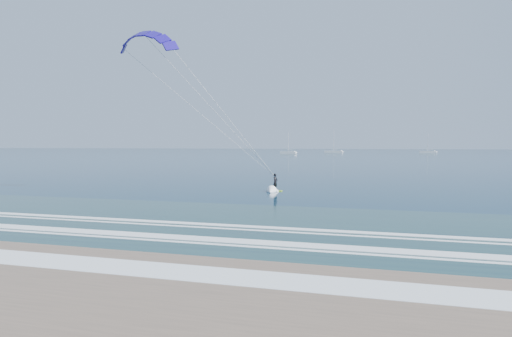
{
  "coord_description": "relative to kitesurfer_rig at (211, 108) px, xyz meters",
  "views": [
    {
      "loc": [
        10.92,
        -15.88,
        4.9
      ],
      "look_at": [
        -1.15,
        25.06,
        2.61
      ],
      "focal_mm": 32.0,
      "sensor_mm": 36.0,
      "label": 1
    }
  ],
  "objects": [
    {
      "name": "ground",
      "position": [
        6.23,
        -26.53,
        -8.53
      ],
      "size": [
        900.0,
        900.0,
        0.0
      ],
      "primitive_type": "plane",
      "color": "#072C3F",
      "rests_on": "ground"
    },
    {
      "name": "sailboat_0",
      "position": [
        -31.69,
        180.33,
        -7.86
      ],
      "size": [
        7.84,
        2.4,
        10.89
      ],
      "color": "silver",
      "rests_on": "ground"
    },
    {
      "name": "sailboat_1",
      "position": [
        -13.11,
        213.46,
        -7.85
      ],
      "size": [
        9.76,
        2.4,
        13.02
      ],
      "color": "silver",
      "rests_on": "ground"
    },
    {
      "name": "kitesurfer_rig",
      "position": [
        0.0,
        0.0,
        0.0
      ],
      "size": [
        15.97,
        8.91,
        16.78
      ],
      "color": "#9FDE1A",
      "rests_on": "ground"
    },
    {
      "name": "sailboat_2",
      "position": [
        36.42,
        218.25,
        -7.86
      ],
      "size": [
        8.37,
        2.4,
        11.43
      ],
      "color": "silver",
      "rests_on": "ground"
    }
  ]
}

